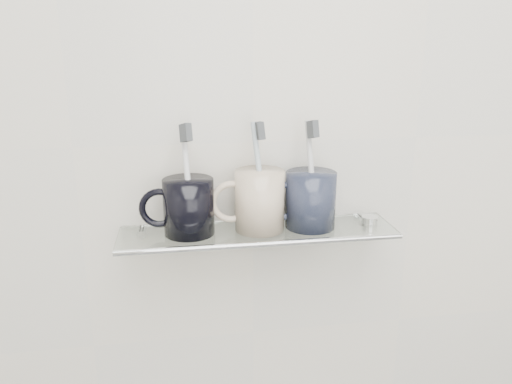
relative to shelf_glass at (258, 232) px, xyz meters
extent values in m
plane|color=beige|center=(0.00, 0.06, 0.15)|extent=(2.50, 0.00, 2.50)
cube|color=silver|center=(0.00, 0.00, 0.00)|extent=(0.50, 0.12, 0.01)
cylinder|color=silver|center=(0.00, -0.06, 0.00)|extent=(0.50, 0.01, 0.01)
cylinder|color=silver|center=(-0.21, 0.05, -0.01)|extent=(0.02, 0.03, 0.02)
cylinder|color=silver|center=(0.21, 0.05, -0.01)|extent=(0.02, 0.03, 0.02)
cylinder|color=black|center=(-0.12, 0.00, 0.05)|extent=(0.11, 0.11, 0.10)
torus|color=black|center=(-0.17, 0.00, 0.05)|extent=(0.07, 0.01, 0.07)
cylinder|color=white|center=(-0.12, 0.00, 0.10)|extent=(0.02, 0.07, 0.19)
cube|color=#3A3E41|center=(-0.12, 0.00, 0.19)|extent=(0.02, 0.03, 0.04)
cylinder|color=beige|center=(0.00, 0.00, 0.06)|extent=(0.11, 0.11, 0.11)
torus|color=beige|center=(-0.05, 0.00, 0.06)|extent=(0.08, 0.01, 0.08)
cylinder|color=#98B8C2|center=(0.00, 0.00, 0.10)|extent=(0.03, 0.03, 0.19)
cube|color=#3A3E41|center=(0.00, 0.00, 0.19)|extent=(0.02, 0.03, 0.03)
cylinder|color=black|center=(0.10, 0.00, 0.06)|extent=(0.12, 0.12, 0.10)
torus|color=black|center=(0.05, 0.00, 0.06)|extent=(0.07, 0.01, 0.07)
cylinder|color=silver|center=(0.10, 0.00, 0.10)|extent=(0.02, 0.06, 0.19)
cube|color=#3A3E41|center=(0.10, 0.00, 0.19)|extent=(0.02, 0.03, 0.03)
cylinder|color=silver|center=(0.21, 0.00, 0.01)|extent=(0.03, 0.03, 0.01)
camera|label=1|loc=(-0.14, -0.83, 0.33)|focal=35.00mm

